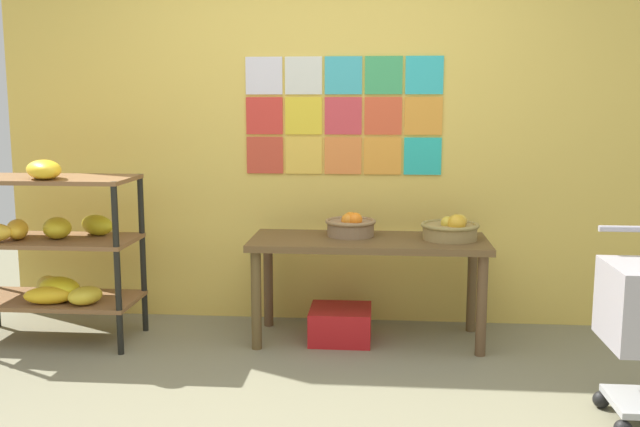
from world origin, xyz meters
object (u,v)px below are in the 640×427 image
at_px(banana_shelf_unit, 50,241).
at_px(display_table, 369,253).
at_px(produce_crate_under_table, 340,324).
at_px(fruit_basket_left, 351,226).
at_px(fruit_basket_back_right, 451,229).

relative_size(banana_shelf_unit, display_table, 0.79).
bearing_deg(produce_crate_under_table, fruit_basket_left, 65.55).
distance_m(display_table, fruit_basket_left, 0.21).
height_order(display_table, produce_crate_under_table, display_table).
height_order(fruit_basket_back_right, produce_crate_under_table, fruit_basket_back_right).
height_order(banana_shelf_unit, display_table, banana_shelf_unit).
bearing_deg(fruit_basket_left, fruit_basket_back_right, -6.15).
distance_m(display_table, fruit_basket_back_right, 0.51).
xyz_separation_m(banana_shelf_unit, display_table, (1.89, 0.19, -0.08)).
bearing_deg(fruit_basket_back_right, fruit_basket_left, 173.85).
relative_size(fruit_basket_left, fruit_basket_back_right, 0.90).
bearing_deg(display_table, fruit_basket_left, 141.55).
xyz_separation_m(display_table, fruit_basket_back_right, (0.49, 0.02, 0.15)).
height_order(fruit_basket_left, fruit_basket_back_right, fruit_basket_back_right).
xyz_separation_m(display_table, produce_crate_under_table, (-0.17, -0.03, -0.44)).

